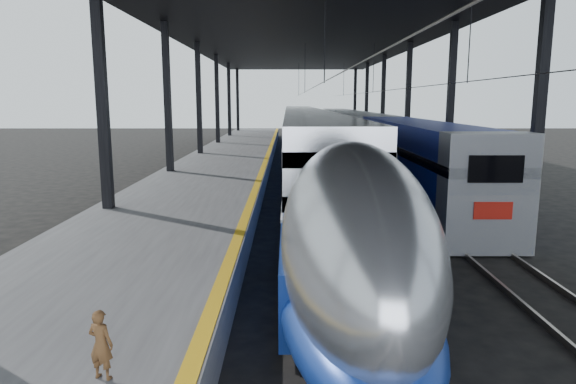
{
  "coord_description": "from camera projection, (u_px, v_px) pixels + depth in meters",
  "views": [
    {
      "loc": [
        0.7,
        -13.29,
        4.83
      ],
      "look_at": [
        0.73,
        2.64,
        2.0
      ],
      "focal_mm": 32.0,
      "sensor_mm": 36.0,
      "label": 1
    }
  ],
  "objects": [
    {
      "name": "platform",
      "position": [
        223.0,
        168.0,
        33.53
      ],
      "size": [
        6.0,
        80.0,
        1.0
      ],
      "primitive_type": "cube",
      "color": "#4C4C4F",
      "rests_on": "ground"
    },
    {
      "name": "second_train",
      "position": [
        363.0,
        136.0,
        42.49
      ],
      "size": [
        2.81,
        56.05,
        3.87
      ],
      "color": "navy",
      "rests_on": "ground"
    },
    {
      "name": "child",
      "position": [
        101.0,
        344.0,
        7.1
      ],
      "size": [
        0.42,
        0.33,
        1.01
      ],
      "primitive_type": "imported",
      "rotation": [
        0.0,
        0.0,
        2.86
      ],
      "color": "#52351B",
      "rests_on": "platform"
    },
    {
      "name": "canopy",
      "position": [
        306.0,
        32.0,
        32.04
      ],
      "size": [
        18.0,
        75.0,
        9.47
      ],
      "color": "black",
      "rests_on": "ground"
    },
    {
      "name": "ground",
      "position": [
        261.0,
        281.0,
        13.93
      ],
      "size": [
        160.0,
        160.0,
        0.0
      ],
      "primitive_type": "plane",
      "color": "black",
      "rests_on": "ground"
    },
    {
      "name": "yellow_strip",
      "position": [
        266.0,
        161.0,
        33.45
      ],
      "size": [
        0.3,
        80.0,
        0.01
      ],
      "primitive_type": "cube",
      "color": "gold",
      "rests_on": "platform"
    },
    {
      "name": "tgv_train",
      "position": [
        305.0,
        141.0,
        37.09
      ],
      "size": [
        2.93,
        65.2,
        4.21
      ],
      "color": "#A9ACB0",
      "rests_on": "ground"
    },
    {
      "name": "rails",
      "position": [
        345.0,
        175.0,
        33.62
      ],
      "size": [
        6.52,
        80.0,
        0.16
      ],
      "color": "slate",
      "rests_on": "ground"
    }
  ]
}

